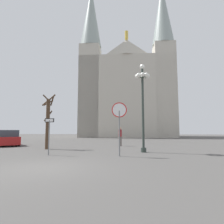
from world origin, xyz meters
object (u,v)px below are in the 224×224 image
(one_way_arrow_sign, at_px, (49,132))
(street_lamp, at_px, (143,92))
(bare_tree, at_px, (48,120))
(pedestrian_walking, at_px, (120,134))
(stop_sign, at_px, (119,118))
(cathedral, at_px, (127,90))
(parked_car_near_red, at_px, (8,138))

(one_way_arrow_sign, relative_size, street_lamp, 0.36)
(bare_tree, distance_m, pedestrian_walking, 6.69)
(bare_tree, bearing_deg, stop_sign, -28.81)
(bare_tree, xyz_separation_m, pedestrian_walking, (5.52, 3.58, -1.17))
(cathedral, bearing_deg, pedestrian_walking, -89.23)
(cathedral, relative_size, bare_tree, 7.64)
(bare_tree, bearing_deg, street_lamp, -8.89)
(stop_sign, distance_m, parked_car_near_red, 12.86)
(stop_sign, xyz_separation_m, bare_tree, (-6.02, 3.31, 0.04))
(cathedral, xyz_separation_m, pedestrian_walking, (0.32, -23.77, -9.46))
(cathedral, xyz_separation_m, bare_tree, (-5.20, -27.36, -8.29))
(one_way_arrow_sign, relative_size, parked_car_near_red, 0.51)
(one_way_arrow_sign, distance_m, bare_tree, 3.89)
(cathedral, relative_size, parked_car_near_red, 8.03)
(cathedral, height_order, parked_car_near_red, cathedral)
(street_lamp, bearing_deg, pedestrian_walking, 112.44)
(cathedral, bearing_deg, one_way_arrow_sign, -96.40)
(bare_tree, bearing_deg, one_way_arrow_sign, -62.31)
(parked_car_near_red, bearing_deg, street_lamp, -16.27)
(parked_car_near_red, distance_m, pedestrian_walking, 10.89)
(stop_sign, height_order, street_lamp, street_lamp)
(street_lamp, bearing_deg, cathedral, 94.58)
(cathedral, xyz_separation_m, stop_sign, (0.82, -30.67, -8.33))
(one_way_arrow_sign, height_order, parked_car_near_red, one_way_arrow_sign)
(cathedral, distance_m, street_lamp, 29.34)
(street_lamp, xyz_separation_m, pedestrian_walking, (-1.96, 4.76, -3.03))
(stop_sign, xyz_separation_m, one_way_arrow_sign, (-4.26, -0.04, -0.85))
(stop_sign, bearing_deg, one_way_arrow_sign, -179.41)
(cathedral, height_order, pedestrian_walking, cathedral)
(stop_sign, xyz_separation_m, pedestrian_walking, (-0.50, 6.90, -1.13))
(one_way_arrow_sign, bearing_deg, street_lamp, 20.89)
(stop_sign, bearing_deg, street_lamp, 55.63)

